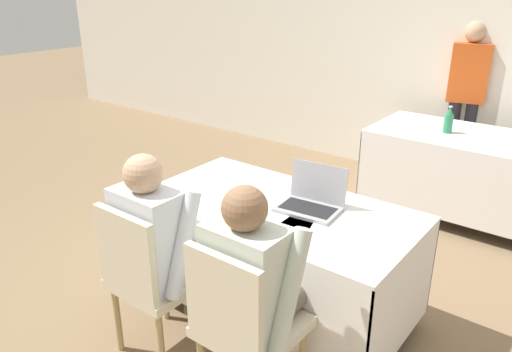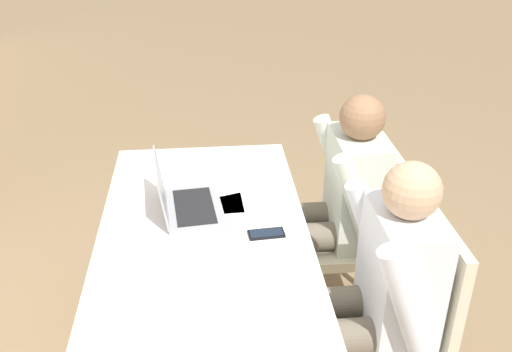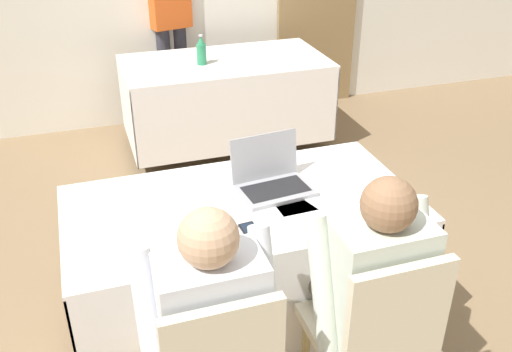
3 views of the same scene
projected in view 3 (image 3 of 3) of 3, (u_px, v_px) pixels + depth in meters
ground_plane at (243, 323)px, 2.98m from camera, size 24.00×24.00×0.00m
conference_table_near at (242, 234)px, 2.70m from camera, size 1.61×0.84×0.74m
conference_table_far at (225, 82)px, 4.58m from camera, size 1.61×0.84×0.74m
laptop at (272, 180)px, 2.71m from camera, size 0.37×0.30×0.24m
cell_phone at (251, 232)px, 2.40m from camera, size 0.08×0.15×0.01m
paper_beside_laptop at (292, 211)px, 2.56m from camera, size 0.29×0.34×0.00m
paper_centre_table at (292, 197)px, 2.66m from camera, size 0.22×0.30×0.00m
water_bottle at (201, 51)px, 4.36m from camera, size 0.08×0.08×0.23m
chair_near_right at (376, 332)px, 2.21m from camera, size 0.44×0.44×0.92m
person_checkered_shirt at (208, 319)px, 2.04m from camera, size 0.50×0.52×1.18m
person_white_shirt at (367, 283)px, 2.22m from camera, size 0.50×0.52×1.18m
person_red_shirt at (170, 20)px, 4.93m from camera, size 0.38×0.27×1.59m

